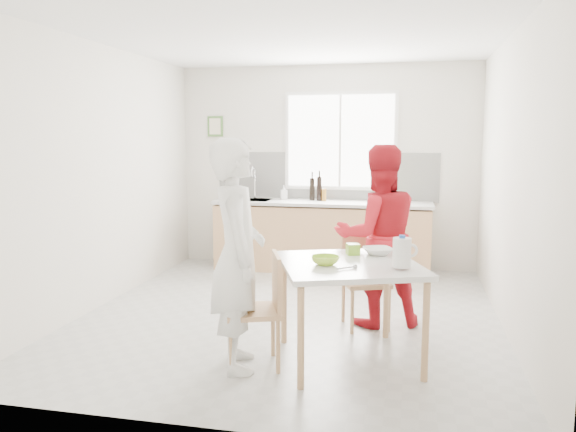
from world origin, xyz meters
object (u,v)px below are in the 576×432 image
chair_far (364,276)px  wine_bottle_a (319,189)px  person_red (378,236)px  bowl_green (325,260)px  milk_jug (402,252)px  person_white (237,255)px  wine_bottle_b (312,189)px  dining_table (349,273)px  bowl_white (378,251)px  chair_left (261,305)px

chair_far → wine_bottle_a: size_ratio=2.68×
chair_far → person_red: person_red is taller
bowl_green → milk_jug: bearing=-3.6°
person_white → milk_jug: person_white is taller
person_red → milk_jug: size_ratio=7.12×
person_white → wine_bottle_b: 3.37m
person_white → wine_bottle_a: (0.08, 3.34, 0.21)m
wine_bottle_a → wine_bottle_b: size_ratio=1.07×
milk_jug → wine_bottle_a: (-1.13, 3.20, 0.16)m
dining_table → wine_bottle_b: size_ratio=4.40×
chair_far → bowl_white: 0.67m
chair_far → bowl_green: (-0.22, -1.00, 0.35)m
chair_left → dining_table: bearing=90.0°
person_red → milk_jug: 1.12m
chair_left → bowl_green: bearing=84.1°
bowl_green → wine_bottle_a: wine_bottle_a is taller
person_white → wine_bottle_a: size_ratio=5.46×
person_red → bowl_green: size_ratio=7.97×
milk_jug → wine_bottle_b: size_ratio=0.79×
dining_table → bowl_white: (0.20, 0.34, 0.11)m
chair_left → wine_bottle_a: bearing=161.3°
chair_far → wine_bottle_a: 2.37m
bowl_green → chair_far: bearing=77.7°
chair_left → wine_bottle_b: 3.36m
chair_left → person_red: bearing=125.3°
chair_left → milk_jug: size_ratio=3.69×
bowl_green → wine_bottle_b: 3.26m
bowl_white → chair_left: bearing=-145.5°
wine_bottle_b → person_white: bearing=-89.7°
person_red → dining_table: bearing=59.7°
chair_far → person_red: bearing=3.8°
person_white → person_red: person_white is taller
dining_table → wine_bottle_a: (-0.73, 3.04, 0.37)m
person_red → bowl_white: (0.03, -0.60, -0.02)m
chair_left → bowl_green: (0.47, 0.12, 0.34)m
person_white → bowl_green: (0.64, 0.18, -0.05)m
bowl_green → bowl_white: bearing=51.2°
person_white → milk_jug: size_ratio=7.38×
dining_table → chair_left: chair_left is taller
dining_table → chair_far: chair_far is taller
dining_table → milk_jug: milk_jug is taller
chair_far → wine_bottle_b: (-0.87, 2.18, 0.60)m
milk_jug → person_white: bearing=166.7°
dining_table → wine_bottle_a: size_ratio=4.13×
bowl_green → bowl_white: 0.58m
chair_far → milk_jug: 1.18m
bowl_green → bowl_white: size_ratio=0.89×
person_white → milk_jug: bearing=-103.3°
wine_bottle_b → bowl_white: bearing=-69.4°
dining_table → milk_jug: size_ratio=5.58×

